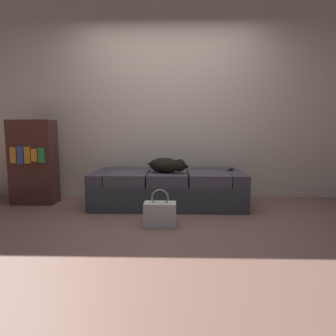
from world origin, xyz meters
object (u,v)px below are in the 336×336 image
object	(u,v)px
handbag	(160,214)
tv_remote	(231,169)
couch	(168,188)
dog_dark	(167,165)
bookshelf	(34,162)

from	to	relation	value
handbag	tv_remote	bearing A→B (deg)	48.09
couch	tv_remote	bearing A→B (deg)	9.61
dog_dark	tv_remote	size ratio (longest dim) A/B	3.54
bookshelf	tv_remote	bearing A→B (deg)	2.07
handbag	bookshelf	distance (m)	1.99
couch	dog_dark	bearing A→B (deg)	-92.83
couch	dog_dark	xyz separation A→B (m)	(-0.01, -0.13, 0.32)
couch	bookshelf	world-z (taller)	bookshelf
couch	handbag	bearing A→B (deg)	-93.90
handbag	bookshelf	xyz separation A→B (m)	(-1.72, 0.90, 0.43)
tv_remote	dog_dark	bearing A→B (deg)	-141.73
tv_remote	bookshelf	distance (m)	2.62
couch	tv_remote	distance (m)	0.88
dog_dark	bookshelf	size ratio (longest dim) A/B	0.48
tv_remote	bookshelf	size ratio (longest dim) A/B	0.14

